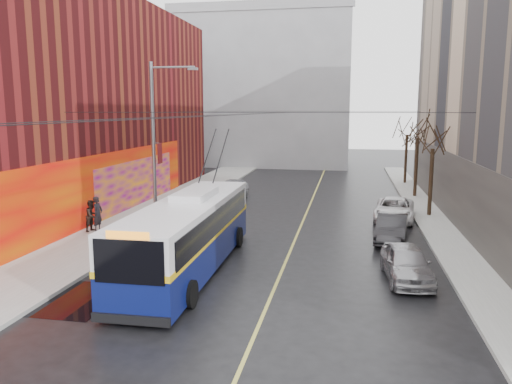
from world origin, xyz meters
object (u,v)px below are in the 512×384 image
parked_car_a (406,263)px  pedestrian_a (98,214)px  tree_mid (418,127)px  pedestrian_b (92,216)px  parked_car_b (392,228)px  tree_far (407,126)px  tree_near (433,136)px  following_car (232,190)px  trolleybus (189,233)px  streetlight_pole (156,141)px  parked_car_c (394,209)px

parked_car_a → pedestrian_a: pedestrian_a is taller
tree_mid → pedestrian_b: size_ratio=4.01×
tree_mid → parked_car_b: bearing=-101.6°
tree_mid → tree_far: size_ratio=1.02×
tree_near → following_car: bearing=165.2°
tree_mid → trolleybus: 22.81m
tree_far → trolleybus: size_ratio=0.56×
tree_far → trolleybus: 29.01m
parked_car_b → streetlight_pole: bearing=-173.3°
tree_near → trolleybus: 17.16m
trolleybus → parked_car_b: size_ratio=2.88×
tree_far → parked_car_c: 16.12m
streetlight_pole → parked_car_c: (12.95, 4.67, -4.18)m
tree_mid → tree_far: tree_mid is taller
tree_mid → parked_car_b: 14.30m
tree_far → parked_car_b: tree_far is taller
tree_near → tree_mid: (0.00, 7.00, 0.28)m
tree_far → parked_car_c: bearing=-98.1°
tree_mid → trolleybus: bearing=-120.0°
parked_car_a → parked_car_c: size_ratio=0.85×
tree_near → parked_car_a: bearing=-102.2°
pedestrian_a → pedestrian_b: pedestrian_a is taller
tree_mid → trolleybus: (-11.26, -19.49, -3.70)m
parked_car_a → parked_car_b: 5.88m
parked_car_a → pedestrian_b: 16.23m
trolleybus → pedestrian_a: trolleybus is taller
tree_near → following_car: 14.31m
tree_mid → parked_car_b: (-2.73, -13.27, -4.58)m
tree_near → following_car: tree_near is taller
following_car → pedestrian_b: 12.18m
tree_far → trolleybus: tree_far is taller
tree_mid → parked_car_a: tree_mid is taller
tree_mid → parked_car_c: bearing=-104.7°
trolleybus → pedestrian_a: (-6.63, 4.89, -0.47)m
tree_far → pedestrian_b: tree_far is taller
tree_far → pedestrian_b: bearing=-130.1°
pedestrian_a → pedestrian_b: (-0.34, -0.01, -0.10)m
tree_near → pedestrian_a: bearing=-157.0°
trolleybus → pedestrian_b: bearing=144.4°
tree_far → pedestrian_a: tree_far is taller
parked_car_b → tree_far: bearing=90.2°
streetlight_pole → parked_car_b: (12.41, -0.27, -4.17)m
parked_car_b → pedestrian_a: size_ratio=2.20×
tree_far → following_car: (-13.22, -10.51, -4.37)m
tree_far → pedestrian_a: size_ratio=3.53×
streetlight_pole → pedestrian_b: bearing=-152.3°
parked_car_b → following_car: size_ratio=0.91×
streetlight_pole → parked_car_c: streetlight_pole is taller
tree_far → following_car: size_ratio=1.46×
parked_car_a → parked_car_b: bearing=86.3°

